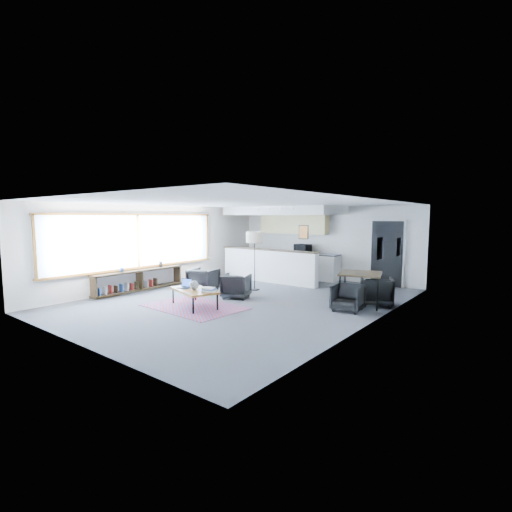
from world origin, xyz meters
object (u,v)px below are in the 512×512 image
Objects in this scene: armchair_left at (204,279)px; dining_chair_far at (376,292)px; floor_lamp at (255,239)px; microwave at (303,247)px; ceramic_pot at (194,285)px; dining_chair_near at (348,299)px; book_stack at (209,290)px; coffee_table at (194,291)px; armchair_right at (236,285)px; dining_table at (360,276)px; laptop at (185,285)px.

armchair_left is 1.16× the size of dining_chair_far.
microwave is at bearing 90.42° from floor_lamp.
ceramic_pot is 0.41× the size of microwave.
dining_chair_near is at bearing 47.08° from dining_chair_far.
book_stack is 4.22m from dining_chair_far.
ceramic_pot is at bearing -28.88° from coffee_table.
coffee_table is 2.69× the size of microwave.
armchair_left is (-1.21, 1.49, -0.17)m from ceramic_pot.
ceramic_pot is (0.04, -0.04, 0.15)m from coffee_table.
floor_lamp is (-0.31, 1.21, 1.19)m from armchair_right.
laptop is at bearing -142.85° from dining_table.
dining_chair_near is (4.33, 0.55, -0.09)m from armchair_left.
coffee_table is 2.89m from floor_lamp.
ceramic_pot is 0.58× the size of book_stack.
armchair_left is 4.37m from dining_chair_near.
floor_lamp reaches higher than laptop.
dining_chair_near is at bearing -11.07° from floor_lamp.
dining_chair_near is (3.03, 0.56, -0.07)m from armchair_right.
dining_table is (3.52, 2.67, 0.25)m from laptop.
ceramic_pot is 4.17m from dining_table.
ceramic_pot is 0.45m from book_stack.
book_stack is at bearing -75.76° from floor_lamp.
armchair_left is at bearing 139.56° from book_stack.
book_stack is at bearing 80.43° from armchair_right.
armchair_left is at bearing 129.17° from ceramic_pot.
microwave is at bearing 140.14° from dining_table.
dining_table is at bearing -33.16° from microwave.
book_stack is 1.45m from armchair_right.
armchair_right reaches higher than dining_chair_near.
coffee_table is 2.08× the size of armchair_right.
dining_chair_near is 1.05m from dining_chair_far.
dining_chair_far is at bearing 5.32° from floor_lamp.
floor_lamp is at bearing -19.36° from dining_chair_far.
laptop is 2.83m from floor_lamp.
laptop is 1.50m from armchair_right.
dining_table reaches higher than armchair_right.
armchair_left reaches higher than dining_chair_near.
dining_chair_near is at bearing 33.17° from ceramic_pot.
armchair_left is 1.95m from floor_lamp.
laptop is at bearing 13.07° from dining_chair_far.
ceramic_pot is 5.59m from microwave.
coffee_table is 0.16m from ceramic_pot.
ceramic_pot is at bearing 114.89° from armchair_left.
dining_table is 0.84m from dining_chair_near.
laptop is at bearing -165.72° from coffee_table.
dining_chair_far reaches higher than book_stack.
laptop is at bearing -179.11° from book_stack.
dining_chair_near is at bearing 172.97° from armchair_left.
floor_lamp is (0.16, 2.63, 1.05)m from laptop.
dining_chair_near is (-0.02, -0.70, -0.47)m from dining_table.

